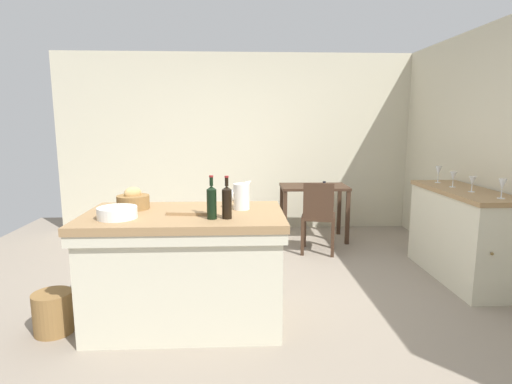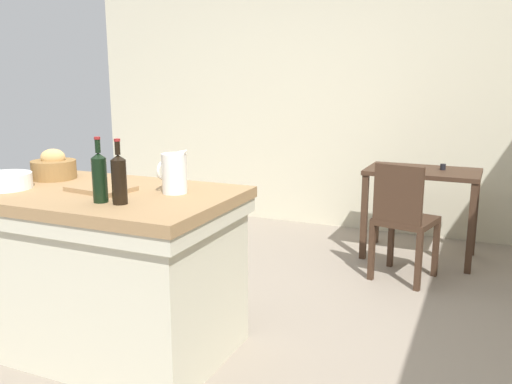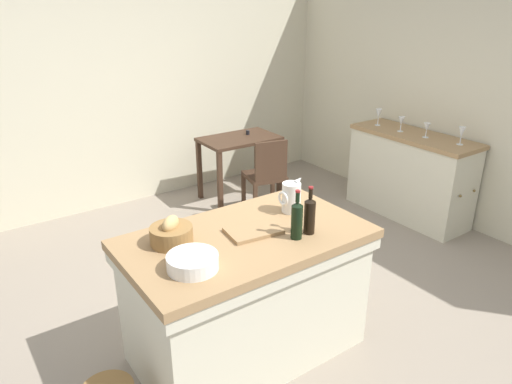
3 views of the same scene
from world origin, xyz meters
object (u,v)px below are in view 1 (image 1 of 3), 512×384
cutting_board (191,211)px  wicker_hamper (53,312)px  wine_glass_left (472,181)px  wine_glass_middle (453,177)px  wine_bottle_dark (227,201)px  wine_glass_far_left (502,185)px  writing_desk (314,194)px  bread_basket (133,201)px  pitcher (242,196)px  island_table (186,264)px  wooden_chair (318,215)px  wine_bottle_amber (212,201)px  wine_glass_right (438,171)px  wash_bowl (117,213)px  side_cabinet (461,234)px

cutting_board → wicker_hamper: (-1.06, -0.12, -0.76)m
wine_glass_left → wine_glass_middle: wine_glass_middle is taller
wine_bottle_dark → wine_glass_far_left: (2.41, 0.53, 0.02)m
writing_desk → bread_basket: bearing=-131.4°
writing_desk → wine_glass_middle: size_ratio=5.68×
writing_desk → pitcher: (-1.01, -2.20, 0.38)m
cutting_board → island_table: bearing=178.7°
wooden_chair → wine_glass_middle: 1.55m
pitcher → bread_basket: bearing=176.2°
pitcher → wine_bottle_amber: wine_bottle_amber is taller
wine_glass_right → wooden_chair: bearing=162.5°
writing_desk → wine_glass_far_left: (1.29, -1.99, 0.43)m
wooden_chair → wine_glass_far_left: bearing=-45.5°
wine_glass_middle → wine_glass_right: (-0.00, 0.32, 0.02)m
bread_basket → writing_desk: bearing=48.6°
bread_basket → wash_bowl: bearing=-95.9°
island_table → wine_glass_left: 2.83m
wine_bottle_dark → wine_glass_left: wine_bottle_dark is taller
island_table → writing_desk: (1.46, 2.31, 0.14)m
wine_glass_middle → wicker_hamper: bearing=-163.3°
island_table → pitcher: size_ratio=6.14×
island_table → pitcher: 0.70m
wash_bowl → writing_desk: bearing=52.1°
wine_bottle_amber → wine_bottle_dark: bearing=3.9°
island_table → wine_glass_far_left: bearing=6.6°
wine_bottle_dark → wine_glass_right: size_ratio=1.69×
wooden_chair → wine_bottle_dark: (-1.07, -1.90, 0.55)m
island_table → cutting_board: bearing=-1.3°
cutting_board → wine_bottle_dark: bearing=-35.9°
writing_desk → wine_bottle_dark: 2.78m
island_table → wash_bowl: size_ratio=5.40×
wine_glass_far_left → wicker_hamper: wine_glass_far_left is taller
wooden_chair → bread_basket: size_ratio=3.46×
writing_desk → wash_bowl: size_ratio=3.18×
island_table → wine_bottle_dark: (0.34, -0.21, 0.54)m
wooden_chair → wine_glass_middle: (1.26, -0.71, 0.56)m
wine_glass_far_left → wine_bottle_amber: bearing=-168.0°
writing_desk → wooden_chair: wooden_chair is taller
side_cabinet → wine_glass_left: (-0.02, -0.14, 0.57)m
cutting_board → wine_glass_far_left: bearing=6.8°
wine_glass_far_left → wine_bottle_dark: bearing=-167.7°
wine_glass_far_left → wine_glass_right: wine_glass_right is taller
bread_basket → island_table: bearing=-21.1°
side_cabinet → wine_glass_far_left: 0.77m
wash_bowl → pitcher: bearing=16.6°
wooden_chair → wine_glass_left: size_ratio=5.92×
cutting_board → wine_glass_middle: 2.79m
cutting_board → wine_glass_right: bearing=26.4°
wine_glass_left → wicker_hamper: 3.88m
wine_glass_middle → wine_glass_right: size_ratio=0.86×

